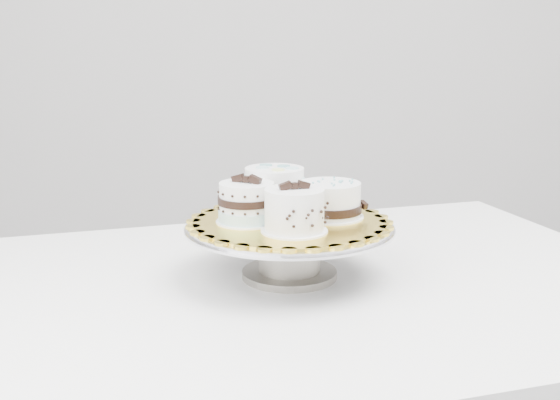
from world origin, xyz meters
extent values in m
cube|color=white|center=(-0.12, 0.14, 0.73)|extent=(1.34, 0.96, 0.04)
cube|color=white|center=(0.43, 0.56, 0.35)|extent=(0.05, 0.05, 0.71)
cylinder|color=gray|center=(-0.11, 0.16, 0.76)|extent=(0.16, 0.16, 0.01)
cylinder|color=gray|center=(-0.11, 0.16, 0.79)|extent=(0.10, 0.10, 0.08)
cylinder|color=silver|center=(-0.11, 0.16, 0.84)|extent=(0.34, 0.34, 0.01)
cylinder|color=silver|center=(-0.11, 0.16, 0.84)|extent=(0.35, 0.35, 0.00)
cylinder|color=gold|center=(-0.11, 0.16, 0.85)|extent=(0.39, 0.39, 0.00)
cylinder|color=white|center=(-0.11, 0.09, 0.85)|extent=(0.10, 0.10, 0.00)
cylinder|color=white|center=(-0.11, 0.09, 0.88)|extent=(0.10, 0.10, 0.06)
cylinder|color=white|center=(-0.18, 0.17, 0.85)|extent=(0.10, 0.10, 0.00)
cylinder|color=white|center=(-0.18, 0.17, 0.88)|extent=(0.13, 0.13, 0.06)
cylinder|color=#A9D4D5|center=(-0.18, 0.17, 0.86)|extent=(0.09, 0.09, 0.02)
cylinder|color=black|center=(-0.18, 0.17, 0.89)|extent=(0.10, 0.10, 0.01)
cylinder|color=white|center=(-0.12, 0.24, 0.85)|extent=(0.12, 0.12, 0.00)
cylinder|color=white|center=(-0.12, 0.24, 0.89)|extent=(0.13, 0.13, 0.07)
cylinder|color=white|center=(-0.04, 0.17, 0.85)|extent=(0.12, 0.12, 0.00)
cylinder|color=white|center=(-0.04, 0.17, 0.88)|extent=(0.13, 0.13, 0.06)
cylinder|color=black|center=(-0.04, 0.17, 0.87)|extent=(0.11, 0.11, 0.01)
camera|label=1|loc=(-0.35, -0.93, 1.14)|focal=45.00mm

